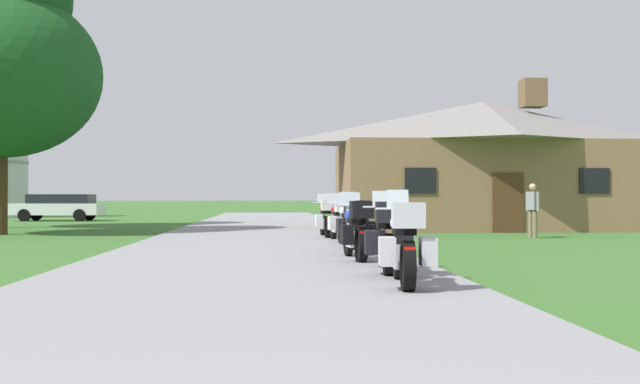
{
  "coord_description": "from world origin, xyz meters",
  "views": [
    {
      "loc": [
        0.39,
        -1.29,
        1.25
      ],
      "look_at": [
        1.68,
        19.49,
        1.39
      ],
      "focal_mm": 42.83,
      "sensor_mm": 36.0,
      "label": 1
    }
  ],
  "objects_px": {
    "motorcycle_green_second_in_row": "(386,238)",
    "motorcycle_red_fourth_in_row": "(357,227)",
    "motorcycle_blue_third_in_row": "(357,231)",
    "motorcycle_silver_fifth_in_row": "(349,224)",
    "bystander_gray_shirt_near_lodge": "(533,208)",
    "parked_white_suv_far_left": "(59,206)",
    "motorcycle_red_farthest_in_row": "(326,219)",
    "motorcycle_red_sixth_in_row": "(339,221)",
    "tree_left_near": "(1,50)",
    "motorcycle_white_nearest_to_camera": "(404,245)"
  },
  "relations": [
    {
      "from": "motorcycle_silver_fifth_in_row",
      "to": "motorcycle_red_farthest_in_row",
      "type": "relative_size",
      "value": 1.0
    },
    {
      "from": "motorcycle_red_farthest_in_row",
      "to": "bystander_gray_shirt_near_lodge",
      "type": "xyz_separation_m",
      "value": [
        6.31,
        -0.02,
        0.32
      ]
    },
    {
      "from": "motorcycle_green_second_in_row",
      "to": "parked_white_suv_far_left",
      "type": "xyz_separation_m",
      "value": [
        -13.05,
        28.96,
        0.17
      ]
    },
    {
      "from": "motorcycle_white_nearest_to_camera",
      "to": "motorcycle_red_sixth_in_row",
      "type": "height_order",
      "value": "same"
    },
    {
      "from": "motorcycle_red_farthest_in_row",
      "to": "parked_white_suv_far_left",
      "type": "height_order",
      "value": "parked_white_suv_far_left"
    },
    {
      "from": "tree_left_near",
      "to": "motorcycle_green_second_in_row",
      "type": "bearing_deg",
      "value": -52.26
    },
    {
      "from": "bystander_gray_shirt_near_lodge",
      "to": "tree_left_near",
      "type": "relative_size",
      "value": 0.16
    },
    {
      "from": "bystander_gray_shirt_near_lodge",
      "to": "motorcycle_silver_fifth_in_row",
      "type": "bearing_deg",
      "value": -78.39
    },
    {
      "from": "motorcycle_silver_fifth_in_row",
      "to": "bystander_gray_shirt_near_lodge",
      "type": "relative_size",
      "value": 1.25
    },
    {
      "from": "motorcycle_green_second_in_row",
      "to": "motorcycle_silver_fifth_in_row",
      "type": "bearing_deg",
      "value": 93.71
    },
    {
      "from": "parked_white_suv_far_left",
      "to": "motorcycle_silver_fifth_in_row",
      "type": "bearing_deg",
      "value": -146.78
    },
    {
      "from": "motorcycle_red_fourth_in_row",
      "to": "motorcycle_red_farthest_in_row",
      "type": "height_order",
      "value": "same"
    },
    {
      "from": "motorcycle_red_sixth_in_row",
      "to": "motorcycle_red_fourth_in_row",
      "type": "bearing_deg",
      "value": -95.21
    },
    {
      "from": "parked_white_suv_far_left",
      "to": "motorcycle_white_nearest_to_camera",
      "type": "bearing_deg",
      "value": -154.18
    },
    {
      "from": "motorcycle_red_fourth_in_row",
      "to": "motorcycle_red_farthest_in_row",
      "type": "xyz_separation_m",
      "value": [
        -0.21,
        6.47,
        0.0
      ]
    },
    {
      "from": "motorcycle_silver_fifth_in_row",
      "to": "bystander_gray_shirt_near_lodge",
      "type": "xyz_separation_m",
      "value": [
        6.06,
        4.35,
        0.32
      ]
    },
    {
      "from": "motorcycle_silver_fifth_in_row",
      "to": "bystander_gray_shirt_near_lodge",
      "type": "bearing_deg",
      "value": 30.51
    },
    {
      "from": "motorcycle_red_farthest_in_row",
      "to": "tree_left_near",
      "type": "relative_size",
      "value": 0.2
    },
    {
      "from": "motorcycle_green_second_in_row",
      "to": "bystander_gray_shirt_near_lodge",
      "type": "distance_m",
      "value": 12.42
    },
    {
      "from": "tree_left_near",
      "to": "parked_white_suv_far_left",
      "type": "bearing_deg",
      "value": 98.42
    },
    {
      "from": "motorcycle_silver_fifth_in_row",
      "to": "motorcycle_red_farthest_in_row",
      "type": "bearing_deg",
      "value": 88.06
    },
    {
      "from": "parked_white_suv_far_left",
      "to": "bystander_gray_shirt_near_lodge",
      "type": "bearing_deg",
      "value": -130.44
    },
    {
      "from": "bystander_gray_shirt_near_lodge",
      "to": "motorcycle_red_fourth_in_row",
      "type": "bearing_deg",
      "value": -67.47
    },
    {
      "from": "motorcycle_white_nearest_to_camera",
      "to": "motorcycle_silver_fifth_in_row",
      "type": "bearing_deg",
      "value": 93.68
    },
    {
      "from": "motorcycle_green_second_in_row",
      "to": "motorcycle_blue_third_in_row",
      "type": "relative_size",
      "value": 1.0
    },
    {
      "from": "tree_left_near",
      "to": "motorcycle_white_nearest_to_camera",
      "type": "bearing_deg",
      "value": -55.94
    },
    {
      "from": "motorcycle_red_sixth_in_row",
      "to": "parked_white_suv_far_left",
      "type": "distance_m",
      "value": 24.13
    },
    {
      "from": "motorcycle_red_fourth_in_row",
      "to": "bystander_gray_shirt_near_lodge",
      "type": "distance_m",
      "value": 8.88
    },
    {
      "from": "motorcycle_blue_third_in_row",
      "to": "motorcycle_silver_fifth_in_row",
      "type": "xyz_separation_m",
      "value": [
        0.26,
        4.07,
        0.0
      ]
    },
    {
      "from": "motorcycle_blue_third_in_row",
      "to": "motorcycle_silver_fifth_in_row",
      "type": "relative_size",
      "value": 1.0
    },
    {
      "from": "motorcycle_red_farthest_in_row",
      "to": "bystander_gray_shirt_near_lodge",
      "type": "distance_m",
      "value": 6.32
    },
    {
      "from": "motorcycle_white_nearest_to_camera",
      "to": "tree_left_near",
      "type": "bearing_deg",
      "value": 128.47
    },
    {
      "from": "motorcycle_red_fourth_in_row",
      "to": "bystander_gray_shirt_near_lodge",
      "type": "bearing_deg",
      "value": 47.9
    },
    {
      "from": "tree_left_near",
      "to": "bystander_gray_shirt_near_lodge",
      "type": "bearing_deg",
      "value": -10.66
    },
    {
      "from": "motorcycle_green_second_in_row",
      "to": "bystander_gray_shirt_near_lodge",
      "type": "relative_size",
      "value": 1.25
    },
    {
      "from": "motorcycle_blue_third_in_row",
      "to": "bystander_gray_shirt_near_lodge",
      "type": "bearing_deg",
      "value": 49.26
    },
    {
      "from": "bystander_gray_shirt_near_lodge",
      "to": "parked_white_suv_far_left",
      "type": "distance_m",
      "value": 26.4
    },
    {
      "from": "motorcycle_red_fourth_in_row",
      "to": "parked_white_suv_far_left",
      "type": "relative_size",
      "value": 0.44
    },
    {
      "from": "motorcycle_red_fourth_in_row",
      "to": "parked_white_suv_far_left",
      "type": "distance_m",
      "value": 27.86
    },
    {
      "from": "motorcycle_blue_third_in_row",
      "to": "motorcycle_red_fourth_in_row",
      "type": "xyz_separation_m",
      "value": [
        0.23,
        1.97,
        0.0
      ]
    },
    {
      "from": "motorcycle_red_farthest_in_row",
      "to": "parked_white_suv_far_left",
      "type": "relative_size",
      "value": 0.44
    },
    {
      "from": "motorcycle_red_sixth_in_row",
      "to": "tree_left_near",
      "type": "bearing_deg",
      "value": 148.62
    },
    {
      "from": "motorcycle_green_second_in_row",
      "to": "motorcycle_blue_third_in_row",
      "type": "distance_m",
      "value": 2.39
    },
    {
      "from": "motorcycle_silver_fifth_in_row",
      "to": "motorcycle_red_farthest_in_row",
      "type": "distance_m",
      "value": 4.38
    },
    {
      "from": "bystander_gray_shirt_near_lodge",
      "to": "tree_left_near",
      "type": "xyz_separation_m",
      "value": [
        -16.94,
        3.19,
        5.21
      ]
    },
    {
      "from": "motorcycle_green_second_in_row",
      "to": "motorcycle_red_fourth_in_row",
      "type": "height_order",
      "value": "same"
    },
    {
      "from": "bystander_gray_shirt_near_lodge",
      "to": "motorcycle_blue_third_in_row",
      "type": "bearing_deg",
      "value": -60.99
    },
    {
      "from": "motorcycle_red_fourth_in_row",
      "to": "motorcycle_silver_fifth_in_row",
      "type": "height_order",
      "value": "same"
    },
    {
      "from": "motorcycle_red_farthest_in_row",
      "to": "motorcycle_red_fourth_in_row",
      "type": "bearing_deg",
      "value": -90.6
    },
    {
      "from": "motorcycle_red_farthest_in_row",
      "to": "motorcycle_blue_third_in_row",
      "type": "bearing_deg",
      "value": -92.57
    }
  ]
}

